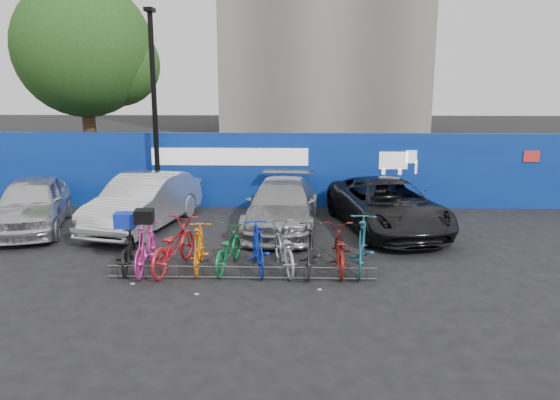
{
  "coord_description": "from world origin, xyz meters",
  "views": [
    {
      "loc": [
        1.11,
        -11.28,
        4.11
      ],
      "look_at": [
        0.72,
        2.0,
        1.12
      ],
      "focal_mm": 35.0,
      "sensor_mm": 36.0,
      "label": 1
    }
  ],
  "objects_px": {
    "bike_9": "(362,244)",
    "bike_4": "(228,248)",
    "tree": "(90,52)",
    "bike_3": "(199,247)",
    "bike_1": "(146,247)",
    "bike_7": "(310,248)",
    "bike_8": "(339,249)",
    "bike_5": "(258,247)",
    "car_3": "(387,205)",
    "bike_6": "(283,248)",
    "bike_0": "(127,248)",
    "bike_rack": "(242,272)",
    "lamppost": "(154,106)",
    "bike_2": "(173,245)",
    "car_0": "(32,204)",
    "car_2": "(282,205)",
    "car_1": "(144,202)"
  },
  "relations": [
    {
      "from": "lamppost",
      "to": "car_2",
      "type": "distance_m",
      "value": 5.15
    },
    {
      "from": "lamppost",
      "to": "bike_3",
      "type": "xyz_separation_m",
      "value": [
        2.21,
        -5.39,
        -2.77
      ]
    },
    {
      "from": "bike_4",
      "to": "bike_8",
      "type": "relative_size",
      "value": 0.95
    },
    {
      "from": "bike_4",
      "to": "bike_7",
      "type": "distance_m",
      "value": 1.81
    },
    {
      "from": "car_3",
      "to": "car_0",
      "type": "bearing_deg",
      "value": 169.93
    },
    {
      "from": "car_0",
      "to": "bike_6",
      "type": "distance_m",
      "value": 7.62
    },
    {
      "from": "bike_0",
      "to": "bike_rack",
      "type": "bearing_deg",
      "value": 156.04
    },
    {
      "from": "car_3",
      "to": "bike_6",
      "type": "xyz_separation_m",
      "value": [
        -2.77,
        -3.3,
        -0.19
      ]
    },
    {
      "from": "bike_6",
      "to": "bike_8",
      "type": "bearing_deg",
      "value": 166.34
    },
    {
      "from": "bike_0",
      "to": "bike_4",
      "type": "distance_m",
      "value": 2.21
    },
    {
      "from": "tree",
      "to": "bike_3",
      "type": "distance_m",
      "value": 12.46
    },
    {
      "from": "bike_1",
      "to": "bike_7",
      "type": "bearing_deg",
      "value": 179.91
    },
    {
      "from": "car_1",
      "to": "bike_6",
      "type": "relative_size",
      "value": 2.38
    },
    {
      "from": "bike_1",
      "to": "bike_9",
      "type": "distance_m",
      "value": 4.67
    },
    {
      "from": "car_1",
      "to": "bike_5",
      "type": "relative_size",
      "value": 2.53
    },
    {
      "from": "bike_9",
      "to": "bike_4",
      "type": "bearing_deg",
      "value": 8.0
    },
    {
      "from": "tree",
      "to": "bike_3",
      "type": "relative_size",
      "value": 4.67
    },
    {
      "from": "lamppost",
      "to": "bike_1",
      "type": "xyz_separation_m",
      "value": [
        1.09,
        -5.53,
        -2.73
      ]
    },
    {
      "from": "tree",
      "to": "bike_6",
      "type": "relative_size",
      "value": 4.09
    },
    {
      "from": "car_0",
      "to": "car_1",
      "type": "bearing_deg",
      "value": -10.27
    },
    {
      "from": "tree",
      "to": "bike_0",
      "type": "distance_m",
      "value": 11.79
    },
    {
      "from": "bike_1",
      "to": "bike_3",
      "type": "height_order",
      "value": "bike_1"
    },
    {
      "from": "bike_3",
      "to": "bike_7",
      "type": "height_order",
      "value": "bike_7"
    },
    {
      "from": "bike_2",
      "to": "bike_7",
      "type": "distance_m",
      "value": 2.99
    },
    {
      "from": "tree",
      "to": "bike_1",
      "type": "xyz_separation_m",
      "value": [
        4.66,
        -10.18,
        -4.53
      ]
    },
    {
      "from": "car_0",
      "to": "bike_8",
      "type": "relative_size",
      "value": 2.32
    },
    {
      "from": "tree",
      "to": "bike_9",
      "type": "height_order",
      "value": "tree"
    },
    {
      "from": "tree",
      "to": "bike_1",
      "type": "bearing_deg",
      "value": -65.39
    },
    {
      "from": "car_3",
      "to": "bike_6",
      "type": "height_order",
      "value": "car_3"
    },
    {
      "from": "car_0",
      "to": "bike_3",
      "type": "relative_size",
      "value": 2.55
    },
    {
      "from": "car_3",
      "to": "bike_0",
      "type": "distance_m",
      "value": 7.02
    },
    {
      "from": "car_2",
      "to": "bike_9",
      "type": "relative_size",
      "value": 2.3
    },
    {
      "from": "car_2",
      "to": "bike_5",
      "type": "xyz_separation_m",
      "value": [
        -0.44,
        -3.39,
        -0.13
      ]
    },
    {
      "from": "bike_4",
      "to": "bike_1",
      "type": "bearing_deg",
      "value": 17.27
    },
    {
      "from": "car_0",
      "to": "bike_5",
      "type": "distance_m",
      "value": 7.15
    },
    {
      "from": "bike_6",
      "to": "lamppost",
      "type": "bearing_deg",
      "value": -65.92
    },
    {
      "from": "car_3",
      "to": "bike_1",
      "type": "distance_m",
      "value": 6.7
    },
    {
      "from": "bike_8",
      "to": "tree",
      "type": "bearing_deg",
      "value": -47.75
    },
    {
      "from": "lamppost",
      "to": "bike_rack",
      "type": "height_order",
      "value": "lamppost"
    },
    {
      "from": "car_0",
      "to": "bike_1",
      "type": "relative_size",
      "value": 2.36
    },
    {
      "from": "bike_9",
      "to": "car_0",
      "type": "bearing_deg",
      "value": -10.39
    },
    {
      "from": "bike_3",
      "to": "bike_9",
      "type": "distance_m",
      "value": 3.54
    },
    {
      "from": "bike_2",
      "to": "bike_7",
      "type": "relative_size",
      "value": 1.15
    },
    {
      "from": "bike_5",
      "to": "bike_7",
      "type": "height_order",
      "value": "bike_5"
    },
    {
      "from": "bike_2",
      "to": "bike_6",
      "type": "bearing_deg",
      "value": -166.6
    },
    {
      "from": "lamppost",
      "to": "car_1",
      "type": "distance_m",
      "value": 3.25
    },
    {
      "from": "lamppost",
      "to": "bike_3",
      "type": "relative_size",
      "value": 3.65
    },
    {
      "from": "bike_2",
      "to": "bike_4",
      "type": "relative_size",
      "value": 1.18
    },
    {
      "from": "tree",
      "to": "bike_0",
      "type": "height_order",
      "value": "tree"
    },
    {
      "from": "lamppost",
      "to": "bike_rack",
      "type": "bearing_deg",
      "value": -61.93
    }
  ]
}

